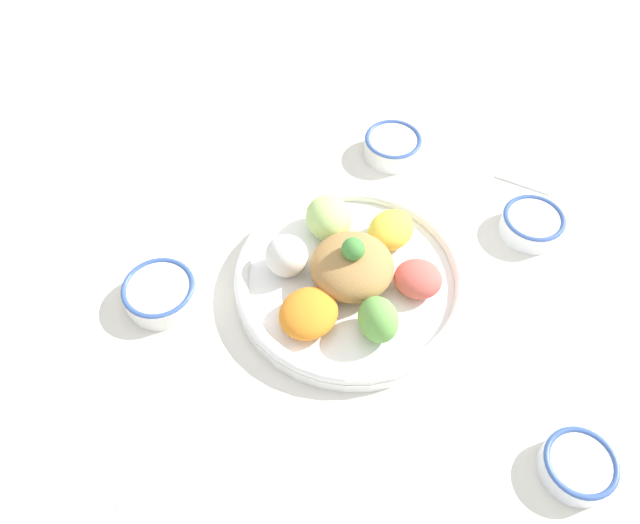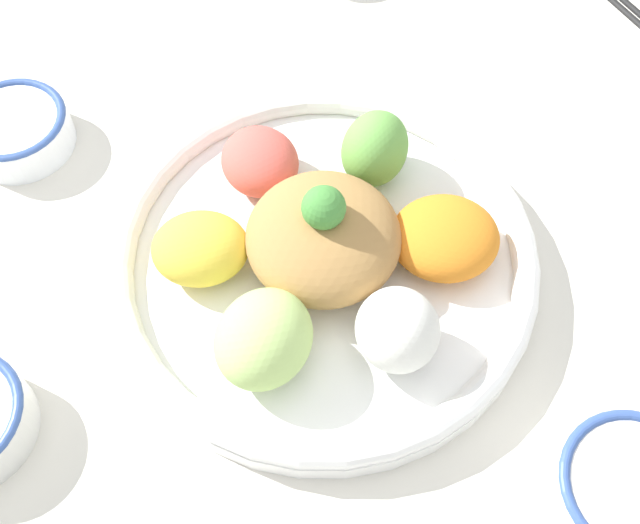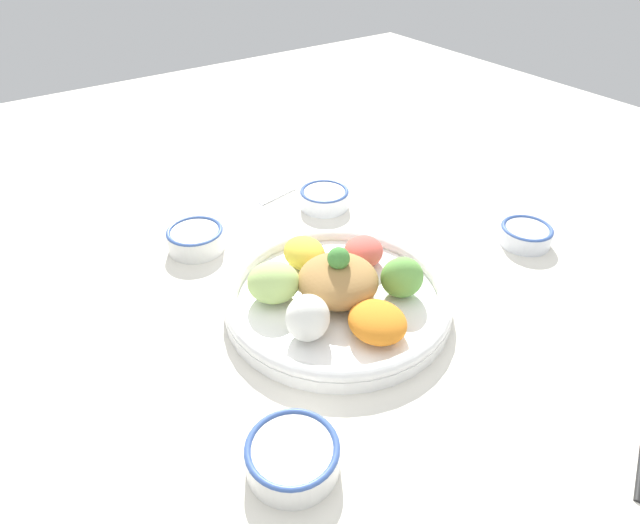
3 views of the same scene
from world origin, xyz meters
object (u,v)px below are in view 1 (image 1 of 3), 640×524
sauce_bowl_red (160,293)px  rice_bowl_blue (578,466)px  serving_spoon_main (496,174)px  sauce_bowl_dark (393,145)px  rice_bowl_plain (532,223)px  serving_spoon_extra (114,517)px  salad_platter (350,275)px

sauce_bowl_red → rice_bowl_blue: bearing=13.6°
sauce_bowl_red → serving_spoon_main: bearing=63.8°
sauce_bowl_dark → rice_bowl_plain: (0.26, -0.01, -0.00)m
sauce_bowl_red → serving_spoon_extra: size_ratio=0.86×
sauce_bowl_red → sauce_bowl_dark: 0.45m
rice_bowl_blue → rice_bowl_plain: (-0.21, 0.30, 0.00)m
sauce_bowl_red → rice_bowl_plain: size_ratio=1.09×
sauce_bowl_dark → serving_spoon_extra: sauce_bowl_dark is taller
salad_platter → sauce_bowl_red: (-0.19, -0.18, -0.01)m
sauce_bowl_red → serving_spoon_extra: (0.17, -0.24, -0.02)m
salad_platter → rice_bowl_plain: bearing=58.2°
rice_bowl_blue → serving_spoon_extra: size_ratio=0.73×
sauce_bowl_dark → serving_spoon_extra: 0.68m
rice_bowl_blue → salad_platter: bearing=172.5°
serving_spoon_extra → rice_bowl_plain: bearing=176.7°
sauce_bowl_dark → salad_platter: bearing=-68.1°
salad_platter → sauce_bowl_red: 0.26m
rice_bowl_plain → serving_spoon_extra: size_ratio=0.78×
sauce_bowl_red → rice_bowl_plain: 0.55m
rice_bowl_plain → serving_spoon_extra: rice_bowl_plain is taller
salad_platter → sauce_bowl_dark: 0.28m
salad_platter → rice_bowl_plain: size_ratio=3.55×
salad_platter → rice_bowl_plain: salad_platter is taller
rice_bowl_blue → serving_spoon_extra: rice_bowl_blue is taller
salad_platter → serving_spoon_main: size_ratio=2.37×
rice_bowl_blue → rice_bowl_plain: rice_bowl_plain is taller
rice_bowl_blue → rice_bowl_plain: bearing=125.1°
serving_spoon_main → rice_bowl_blue: bearing=-62.1°
salad_platter → rice_bowl_blue: (0.36, -0.05, -0.01)m
rice_bowl_blue → serving_spoon_main: size_ratio=0.62×
rice_bowl_blue → serving_spoon_extra: (-0.39, -0.37, -0.02)m
salad_platter → sauce_bowl_red: size_ratio=3.24×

